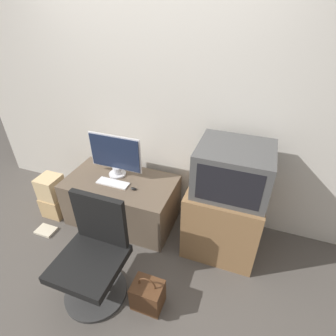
{
  "coord_description": "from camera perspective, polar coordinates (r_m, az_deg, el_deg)",
  "views": [
    {
      "loc": [
        1.02,
        -1.01,
        2.14
      ],
      "look_at": [
        0.3,
        0.95,
        0.77
      ],
      "focal_mm": 28.0,
      "sensor_mm": 36.0,
      "label": 1
    }
  ],
  "objects": [
    {
      "name": "side_stand",
      "position": [
        2.62,
        11.86,
        -10.73
      ],
      "size": [
        0.67,
        0.59,
        0.71
      ],
      "color": "olive",
      "rests_on": "ground_plane"
    },
    {
      "name": "desk",
      "position": [
        2.95,
        -9.93,
        -6.87
      ],
      "size": [
        1.16,
        0.64,
        0.52
      ],
      "color": "brown",
      "rests_on": "ground_plane"
    },
    {
      "name": "cardboard_box_upper",
      "position": [
        3.18,
        -24.22,
        -3.81
      ],
      "size": [
        0.23,
        0.23,
        0.26
      ],
      "color": "#D1B27F",
      "rests_on": "cardboard_box_lower"
    },
    {
      "name": "office_chair",
      "position": [
        2.3,
        -15.88,
        -18.35
      ],
      "size": [
        0.52,
        0.52,
        0.9
      ],
      "color": "#333333",
      "rests_on": "ground_plane"
    },
    {
      "name": "mouse",
      "position": [
        2.64,
        -7.55,
        -4.48
      ],
      "size": [
        0.06,
        0.04,
        0.03
      ],
      "color": "black",
      "rests_on": "desk"
    },
    {
      "name": "main_monitor",
      "position": [
        2.77,
        -11.4,
        2.71
      ],
      "size": [
        0.58,
        0.18,
        0.47
      ],
      "color": "silver",
      "rests_on": "desk"
    },
    {
      "name": "cardboard_box_lower",
      "position": [
        3.33,
        -23.24,
        -7.29
      ],
      "size": [
        0.25,
        0.25,
        0.24
      ],
      "color": "tan",
      "rests_on": "ground_plane"
    },
    {
      "name": "wall_back",
      "position": [
        2.68,
        -3.42,
        14.93
      ],
      "size": [
        4.4,
        0.05,
        2.6
      ],
      "color": "beige",
      "rests_on": "ground_plane"
    },
    {
      "name": "ground_plane",
      "position": [
        2.57,
        -15.13,
        -24.76
      ],
      "size": [
        12.0,
        12.0,
        0.0
      ],
      "primitive_type": "plane",
      "color": "#4C4742"
    },
    {
      "name": "book",
      "position": [
        3.21,
        -25.04,
        -12.21
      ],
      "size": [
        0.2,
        0.15,
        0.02
      ],
      "color": "beige",
      "rests_on": "ground_plane"
    },
    {
      "name": "handbag",
      "position": [
        2.35,
        -4.43,
        -25.79
      ],
      "size": [
        0.24,
        0.19,
        0.34
      ],
      "color": "#4C2D19",
      "rests_on": "ground_plane"
    },
    {
      "name": "crt_tv",
      "position": [
        2.28,
        13.99,
        -0.34
      ],
      "size": [
        0.62,
        0.54,
        0.42
      ],
      "color": "#474747",
      "rests_on": "side_stand"
    },
    {
      "name": "keyboard",
      "position": [
        2.76,
        -11.91,
        -3.22
      ],
      "size": [
        0.34,
        0.11,
        0.01
      ],
      "color": "white",
      "rests_on": "desk"
    }
  ]
}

